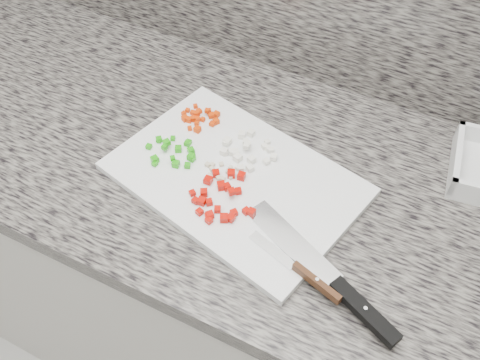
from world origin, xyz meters
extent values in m
cube|color=beige|center=(0.00, 1.44, 0.43)|extent=(3.92, 0.62, 0.86)
cube|color=#67635B|center=(0.00, 1.44, 0.88)|extent=(3.96, 0.64, 0.04)
cube|color=white|center=(-0.02, 1.39, 0.91)|extent=(0.50, 0.39, 0.01)
cube|color=red|center=(-0.13, 1.51, 0.92)|extent=(0.02, 0.02, 0.01)
cube|color=red|center=(-0.12, 1.52, 0.92)|extent=(0.01, 0.01, 0.01)
cube|color=red|center=(-0.14, 1.51, 0.93)|extent=(0.01, 0.01, 0.01)
cube|color=red|center=(-0.15, 1.49, 0.92)|extent=(0.01, 0.01, 0.01)
cube|color=red|center=(-0.16, 1.49, 0.93)|extent=(0.01, 0.01, 0.01)
cube|color=red|center=(-0.17, 1.52, 0.92)|extent=(0.01, 0.01, 0.01)
cube|color=red|center=(-0.12, 1.49, 0.92)|extent=(0.01, 0.01, 0.01)
cube|color=red|center=(-0.18, 1.49, 0.92)|extent=(0.01, 0.01, 0.01)
cube|color=red|center=(-0.16, 1.50, 0.92)|extent=(0.01, 0.01, 0.01)
cube|color=red|center=(-0.17, 1.50, 0.92)|extent=(0.01, 0.01, 0.01)
cube|color=red|center=(-0.11, 1.50, 0.92)|extent=(0.01, 0.01, 0.01)
cube|color=red|center=(-0.16, 1.48, 0.92)|extent=(0.01, 0.01, 0.01)
cube|color=red|center=(-0.16, 1.51, 0.92)|extent=(0.01, 0.01, 0.01)
cube|color=red|center=(-0.17, 1.48, 0.92)|extent=(0.02, 0.02, 0.01)
cube|color=red|center=(-0.13, 1.46, 0.92)|extent=(0.01, 0.01, 0.01)
cube|color=red|center=(-0.16, 1.50, 0.92)|extent=(0.01, 0.01, 0.01)
cube|color=red|center=(-0.14, 1.49, 0.92)|extent=(0.01, 0.01, 0.01)
cube|color=red|center=(-0.15, 1.46, 0.92)|extent=(0.01, 0.01, 0.01)
cube|color=red|center=(-0.16, 1.48, 0.92)|extent=(0.01, 0.01, 0.01)
cube|color=red|center=(-0.14, 1.52, 0.92)|extent=(0.01, 0.01, 0.01)
cube|color=red|center=(-0.18, 1.50, 0.92)|extent=(0.01, 0.01, 0.01)
cube|color=red|center=(-0.15, 1.48, 0.92)|extent=(0.01, 0.01, 0.01)
cube|color=white|center=(-0.05, 1.44, 0.92)|extent=(0.02, 0.02, 0.01)
cube|color=white|center=(0.01, 1.48, 0.92)|extent=(0.01, 0.01, 0.01)
cube|color=white|center=(-0.03, 1.47, 0.93)|extent=(0.01, 0.01, 0.01)
cube|color=white|center=(-0.03, 1.43, 0.92)|extent=(0.02, 0.02, 0.01)
cube|color=white|center=(-0.06, 1.43, 0.92)|extent=(0.01, 0.01, 0.01)
cube|color=white|center=(-0.05, 1.49, 0.92)|extent=(0.02, 0.02, 0.01)
cube|color=white|center=(-0.06, 1.43, 0.92)|extent=(0.01, 0.01, 0.01)
cube|color=white|center=(0.03, 1.46, 0.92)|extent=(0.01, 0.01, 0.01)
cube|color=white|center=(0.00, 1.43, 0.92)|extent=(0.02, 0.02, 0.01)
cube|color=white|center=(-0.07, 1.45, 0.92)|extent=(0.01, 0.01, 0.01)
cube|color=white|center=(-0.02, 1.46, 0.93)|extent=(0.02, 0.02, 0.01)
cube|color=white|center=(-0.02, 1.41, 0.92)|extent=(0.01, 0.01, 0.01)
cube|color=white|center=(-0.07, 1.46, 0.92)|extent=(0.02, 0.02, 0.01)
cube|color=white|center=(0.00, 1.49, 0.92)|extent=(0.01, 0.01, 0.01)
cube|color=white|center=(-0.02, 1.46, 0.93)|extent=(0.01, 0.01, 0.01)
cube|color=white|center=(0.00, 1.42, 0.92)|extent=(0.02, 0.02, 0.01)
cube|color=white|center=(-0.04, 1.44, 0.92)|extent=(0.02, 0.02, 0.01)
cube|color=white|center=(-0.04, 1.50, 0.92)|extent=(0.01, 0.01, 0.01)
cube|color=white|center=(0.02, 1.48, 0.92)|extent=(0.01, 0.01, 0.01)
cube|color=white|center=(0.00, 1.48, 0.92)|extent=(0.01, 0.01, 0.01)
cube|color=white|center=(-0.01, 1.41, 0.92)|extent=(0.01, 0.01, 0.01)
cube|color=white|center=(0.02, 1.44, 0.92)|extent=(0.01, 0.01, 0.01)
cube|color=#209D0E|center=(-0.19, 1.40, 0.92)|extent=(0.01, 0.01, 0.01)
cube|color=#209D0E|center=(-0.13, 1.42, 0.92)|extent=(0.01, 0.01, 0.01)
cube|color=#209D0E|center=(-0.13, 1.42, 0.92)|extent=(0.01, 0.01, 0.01)
cube|color=#209D0E|center=(-0.16, 1.40, 0.93)|extent=(0.02, 0.02, 0.01)
cube|color=#209D0E|center=(-0.12, 1.40, 0.92)|extent=(0.02, 0.02, 0.01)
cube|color=#209D0E|center=(-0.17, 1.42, 0.92)|extent=(0.01, 0.01, 0.01)
cube|color=#209D0E|center=(-0.14, 1.40, 0.92)|extent=(0.02, 0.02, 0.01)
cube|color=#209D0E|center=(-0.12, 1.36, 0.92)|extent=(0.01, 0.01, 0.01)
cube|color=#209D0E|center=(-0.16, 1.35, 0.92)|extent=(0.01, 0.01, 0.01)
cube|color=#209D0E|center=(-0.19, 1.38, 0.92)|extent=(0.01, 0.01, 0.01)
cube|color=#209D0E|center=(-0.16, 1.38, 0.93)|extent=(0.01, 0.01, 0.01)
cube|color=#209D0E|center=(-0.10, 1.37, 0.92)|extent=(0.01, 0.01, 0.01)
cube|color=#209D0E|center=(-0.11, 1.39, 0.92)|extent=(0.01, 0.01, 0.01)
cube|color=#209D0E|center=(-0.11, 1.39, 0.92)|extent=(0.01, 0.01, 0.01)
cube|color=#209D0E|center=(-0.19, 1.40, 0.92)|extent=(0.02, 0.02, 0.01)
cube|color=#209D0E|center=(-0.17, 1.35, 0.92)|extent=(0.02, 0.02, 0.01)
cube|color=#209D0E|center=(-0.13, 1.37, 0.93)|extent=(0.01, 0.01, 0.01)
cube|color=#B60B02|center=(-0.03, 1.31, 0.92)|extent=(0.02, 0.02, 0.01)
cube|color=#B60B02|center=(-0.04, 1.31, 0.92)|extent=(0.01, 0.01, 0.01)
cube|color=#B60B02|center=(-0.05, 1.38, 0.92)|extent=(0.02, 0.02, 0.01)
cube|color=#B60B02|center=(-0.04, 1.33, 0.92)|extent=(0.02, 0.02, 0.01)
cube|color=#B60B02|center=(-0.01, 1.29, 0.92)|extent=(0.02, 0.02, 0.01)
cube|color=#B60B02|center=(-0.06, 1.32, 0.92)|extent=(0.01, 0.01, 0.01)
cube|color=#B60B02|center=(-0.01, 1.36, 0.92)|extent=(0.02, 0.02, 0.01)
cube|color=#B60B02|center=(-0.05, 1.35, 0.92)|extent=(0.01, 0.01, 0.01)
cube|color=#B60B02|center=(-0.02, 1.35, 0.92)|extent=(0.02, 0.02, 0.01)
cube|color=#B60B02|center=(0.00, 1.39, 0.92)|extent=(0.01, 0.01, 0.01)
cube|color=#B60B02|center=(0.04, 1.32, 0.92)|extent=(0.01, 0.01, 0.01)
cube|color=#B60B02|center=(0.00, 1.34, 0.93)|extent=(0.02, 0.02, 0.01)
cube|color=#B60B02|center=(-0.01, 1.28, 0.92)|extent=(0.01, 0.01, 0.01)
cube|color=#B60B02|center=(-0.03, 1.29, 0.92)|extent=(0.01, 0.01, 0.01)
cube|color=#B60B02|center=(-0.05, 1.30, 0.92)|extent=(0.01, 0.01, 0.01)
cube|color=#B60B02|center=(0.02, 1.31, 0.92)|extent=(0.02, 0.02, 0.01)
cube|color=#B60B02|center=(-0.02, 1.39, 0.92)|extent=(0.02, 0.02, 0.01)
cube|color=#B60B02|center=(0.05, 1.33, 0.92)|extent=(0.01, 0.01, 0.01)
cube|color=#B60B02|center=(0.01, 1.29, 0.92)|extent=(0.02, 0.02, 0.01)
cube|color=#B60B02|center=(0.02, 1.30, 0.92)|extent=(0.01, 0.01, 0.01)
cube|color=#B60B02|center=(-0.01, 1.30, 0.92)|extent=(0.02, 0.02, 0.01)
cube|color=#B60B02|center=(0.01, 1.36, 0.92)|extent=(0.02, 0.02, 0.01)
cube|color=#B60B02|center=(-0.01, 1.28, 0.92)|extent=(0.02, 0.02, 0.01)
cube|color=beige|center=(-0.06, 1.39, 0.92)|extent=(0.01, 0.01, 0.01)
cube|color=beige|center=(-0.07, 1.39, 0.92)|extent=(0.01, 0.01, 0.01)
cube|color=beige|center=(-0.03, 1.37, 0.92)|extent=(0.01, 0.01, 0.01)
cube|color=beige|center=(-0.06, 1.37, 0.92)|extent=(0.01, 0.01, 0.00)
cube|color=beige|center=(-0.07, 1.39, 0.92)|extent=(0.01, 0.01, 0.01)
cube|color=beige|center=(-0.03, 1.40, 0.92)|extent=(0.01, 0.01, 0.01)
cube|color=beige|center=(-0.05, 1.40, 0.92)|extent=(0.01, 0.01, 0.01)
cube|color=beige|center=(-0.06, 1.38, 0.92)|extent=(0.01, 0.01, 0.01)
cube|color=beige|center=(-0.02, 1.38, 0.92)|extent=(0.01, 0.01, 0.01)
cube|color=beige|center=(-0.05, 1.36, 0.92)|extent=(0.01, 0.01, 0.01)
cube|color=beige|center=(-0.04, 1.37, 0.92)|extent=(0.01, 0.01, 0.01)
cube|color=beige|center=(-0.03, 1.39, 0.92)|extent=(0.01, 0.01, 0.01)
cube|color=silver|center=(0.14, 1.30, 0.92)|extent=(0.19, 0.12, 0.00)
cube|color=black|center=(0.28, 1.23, 0.92)|extent=(0.12, 0.07, 0.02)
cylinder|color=silver|center=(0.28, 1.23, 0.93)|extent=(0.01, 0.01, 0.00)
cube|color=silver|center=(0.11, 1.27, 0.92)|extent=(0.09, 0.04, 0.00)
cube|color=#452611|center=(0.20, 1.25, 0.92)|extent=(0.09, 0.04, 0.02)
cylinder|color=silver|center=(0.20, 1.25, 0.93)|extent=(0.01, 0.01, 0.00)
cube|color=silver|center=(0.33, 1.61, 0.93)|extent=(0.03, 0.16, 0.04)
camera|label=1|loc=(0.28, 0.82, 1.65)|focal=40.00mm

